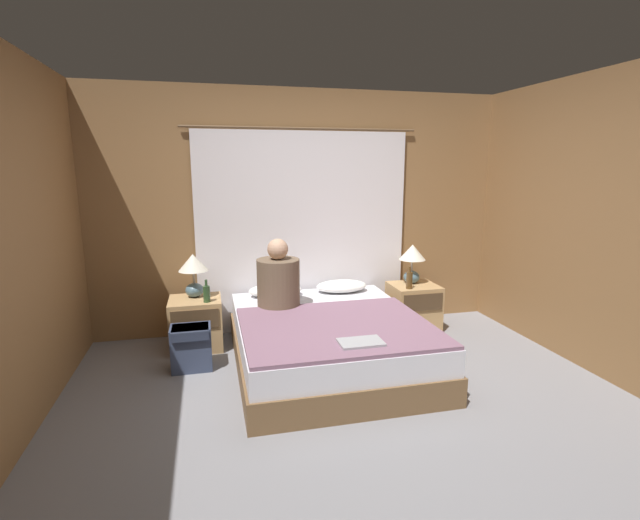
{
  "coord_description": "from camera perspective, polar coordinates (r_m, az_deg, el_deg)",
  "views": [
    {
      "loc": [
        -0.97,
        -2.91,
        1.74
      ],
      "look_at": [
        0.0,
        1.09,
        0.89
      ],
      "focal_mm": 26.0,
      "sensor_mm": 36.0,
      "label": 1
    }
  ],
  "objects": [
    {
      "name": "pillow_left",
      "position": [
        4.69,
        -5.53,
        -3.72
      ],
      "size": [
        0.53,
        0.32,
        0.12
      ],
      "color": "white",
      "rests_on": "bed"
    },
    {
      "name": "wall_right",
      "position": [
        4.32,
        33.43,
        3.21
      ],
      "size": [
        0.06,
        3.84,
        2.5
      ],
      "color": "olive",
      "rests_on": "ground_plane"
    },
    {
      "name": "nightstand_left",
      "position": [
        4.65,
        -15.0,
        -7.52
      ],
      "size": [
        0.49,
        0.46,
        0.49
      ],
      "color": "tan",
      "rests_on": "ground_plane"
    },
    {
      "name": "wall_back",
      "position": [
        4.92,
        -2.19,
        5.91
      ],
      "size": [
        4.42,
        0.06,
        2.5
      ],
      "color": "olive",
      "rests_on": "ground_plane"
    },
    {
      "name": "lamp_left",
      "position": [
        4.59,
        -15.32,
        -1.08
      ],
      "size": [
        0.28,
        0.28,
        0.42
      ],
      "color": "slate",
      "rests_on": "nightstand_left"
    },
    {
      "name": "backpack_on_floor",
      "position": [
        4.2,
        -15.57,
        -10.05
      ],
      "size": [
        0.34,
        0.27,
        0.38
      ],
      "color": "#333D56",
      "rests_on": "ground_plane"
    },
    {
      "name": "nightstand_right",
      "position": [
        5.1,
        11.42,
        -5.64
      ],
      "size": [
        0.49,
        0.46,
        0.49
      ],
      "color": "tan",
      "rests_on": "ground_plane"
    },
    {
      "name": "laptop_on_bed",
      "position": [
        3.41,
        5.04,
        -10.05
      ],
      "size": [
        0.32,
        0.2,
        0.02
      ],
      "color": "#9EA0A5",
      "rests_on": "blanket_on_bed"
    },
    {
      "name": "ground_plane",
      "position": [
        3.53,
        4.41,
        -17.94
      ],
      "size": [
        16.0,
        16.0,
        0.0
      ],
      "primitive_type": "plane",
      "color": "gray"
    },
    {
      "name": "beer_bottle_on_right_stand",
      "position": [
        4.86,
        10.94,
        -2.42
      ],
      "size": [
        0.06,
        0.06,
        0.23
      ],
      "color": "#513819",
      "rests_on": "nightstand_right"
    },
    {
      "name": "beer_bottle_on_left_stand",
      "position": [
        4.44,
        -13.78,
        -4.02
      ],
      "size": [
        0.06,
        0.06,
        0.21
      ],
      "color": "#2D4C28",
      "rests_on": "nightstand_left"
    },
    {
      "name": "person_left_in_bed",
      "position": [
        4.27,
        -5.16,
        -2.53
      ],
      "size": [
        0.39,
        0.39,
        0.64
      ],
      "color": "brown",
      "rests_on": "bed"
    },
    {
      "name": "pillow_right",
      "position": [
        4.84,
        2.67,
        -3.22
      ],
      "size": [
        0.53,
        0.32,
        0.12
      ],
      "color": "white",
      "rests_on": "bed"
    },
    {
      "name": "bed",
      "position": [
        4.13,
        0.97,
        -9.99
      ],
      "size": [
        1.58,
        1.94,
        0.44
      ],
      "color": "brown",
      "rests_on": "ground_plane"
    },
    {
      "name": "curtain_panel",
      "position": [
        4.88,
        -2.03,
        3.54
      ],
      "size": [
        2.42,
        0.02,
        2.11
      ],
      "color": "white",
      "rests_on": "ground_plane"
    },
    {
      "name": "blanket_on_bed",
      "position": [
        3.78,
        2.12,
        -8.23
      ],
      "size": [
        1.52,
        1.29,
        0.03
      ],
      "color": "slate",
      "rests_on": "bed"
    },
    {
      "name": "lamp_right",
      "position": [
        5.05,
        11.29,
        0.23
      ],
      "size": [
        0.28,
        0.28,
        0.42
      ],
      "color": "slate",
      "rests_on": "nightstand_right"
    }
  ]
}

